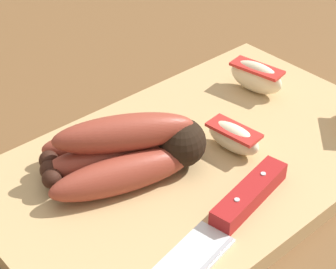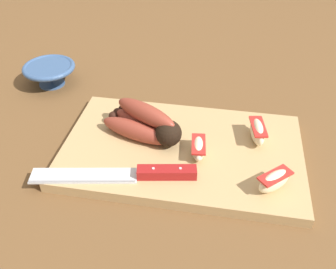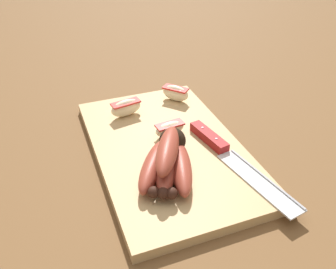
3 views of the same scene
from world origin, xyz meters
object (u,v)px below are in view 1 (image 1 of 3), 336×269
object	(u,v)px
banana_bunch	(126,151)
apple_wedge_middle	(233,137)
chefs_knife	(220,226)
apple_wedge_near	(256,77)

from	to	relation	value
banana_bunch	apple_wedge_middle	bearing A→B (deg)	157.09
banana_bunch	apple_wedge_middle	world-z (taller)	banana_bunch
banana_bunch	chefs_knife	distance (m)	0.12
banana_bunch	apple_wedge_near	xyz separation A→B (m)	(-0.21, -0.02, -0.01)
banana_bunch	chefs_knife	world-z (taller)	banana_bunch
banana_bunch	apple_wedge_near	bearing A→B (deg)	-175.32
apple_wedge_middle	apple_wedge_near	bearing A→B (deg)	-149.51
apple_wedge_near	chefs_knife	bearing A→B (deg)	34.23
banana_bunch	chefs_knife	size ratio (longest dim) A/B	0.58
banana_bunch	apple_wedge_near	world-z (taller)	banana_bunch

